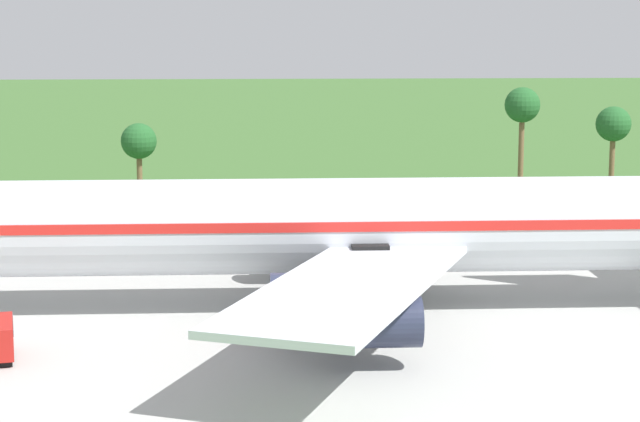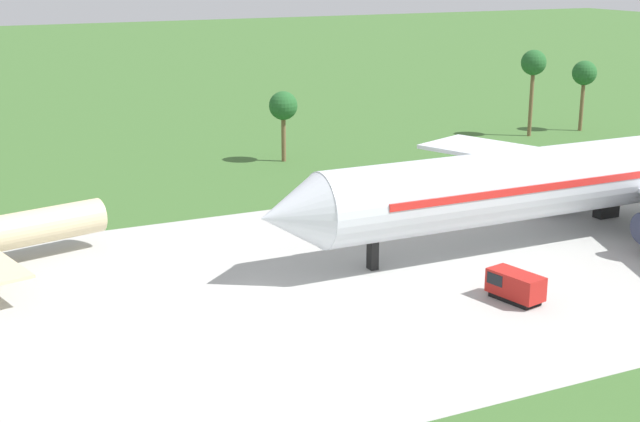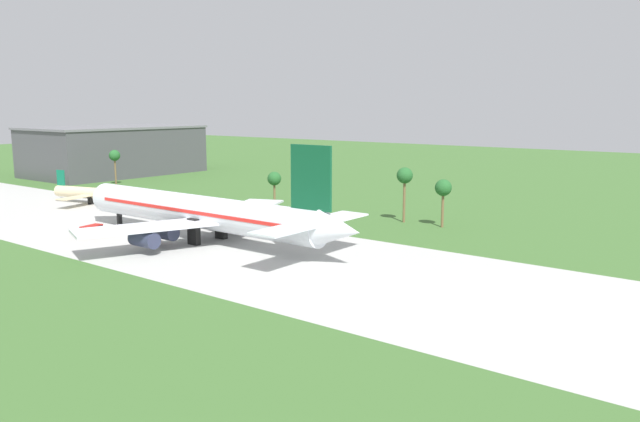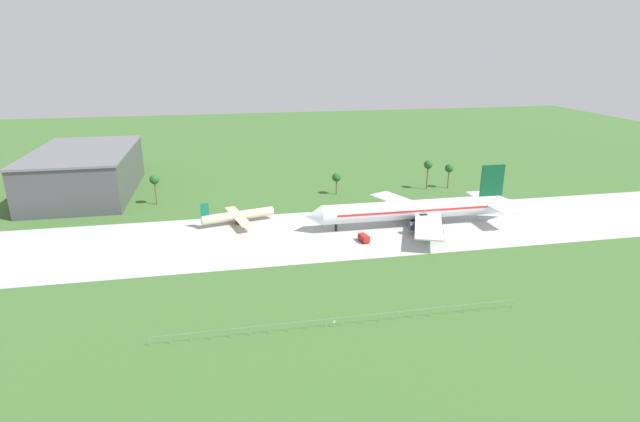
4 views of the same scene
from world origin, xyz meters
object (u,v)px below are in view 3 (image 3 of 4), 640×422
(regional_aircraft, at_px, (92,193))
(terminal_building, at_px, (115,150))
(baggage_tug, at_px, (92,230))
(jet_airliner, at_px, (203,212))

(regional_aircraft, height_order, terminal_building, terminal_building)
(regional_aircraft, xyz_separation_m, baggage_tug, (37.25, -23.97, -1.62))
(terminal_building, bearing_deg, baggage_tug, -36.66)
(baggage_tug, bearing_deg, terminal_building, 143.34)
(jet_airliner, distance_m, baggage_tug, 23.91)
(regional_aircraft, distance_m, baggage_tug, 44.33)
(regional_aircraft, bearing_deg, baggage_tug, -32.76)
(jet_airliner, relative_size, baggage_tug, 15.77)
(regional_aircraft, relative_size, baggage_tug, 5.26)
(regional_aircraft, height_order, baggage_tug, regional_aircraft)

